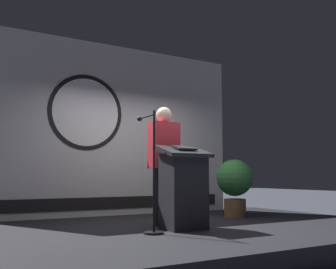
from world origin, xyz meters
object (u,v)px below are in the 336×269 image
(podium, at_px, (184,188))
(potted_plant, at_px, (235,182))
(microphone_stand, at_px, (152,189))
(speaker_person, at_px, (164,164))

(podium, xyz_separation_m, potted_plant, (1.55, 0.86, 0.05))
(microphone_stand, bearing_deg, speaker_person, 49.39)
(podium, relative_size, microphone_stand, 0.74)
(podium, relative_size, potted_plant, 1.14)
(microphone_stand, bearing_deg, podium, 10.40)
(speaker_person, relative_size, microphone_stand, 1.12)
(potted_plant, bearing_deg, speaker_person, -166.28)
(microphone_stand, bearing_deg, potted_plant, 24.89)
(podium, bearing_deg, microphone_stand, -169.60)
(speaker_person, height_order, microphone_stand, speaker_person)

